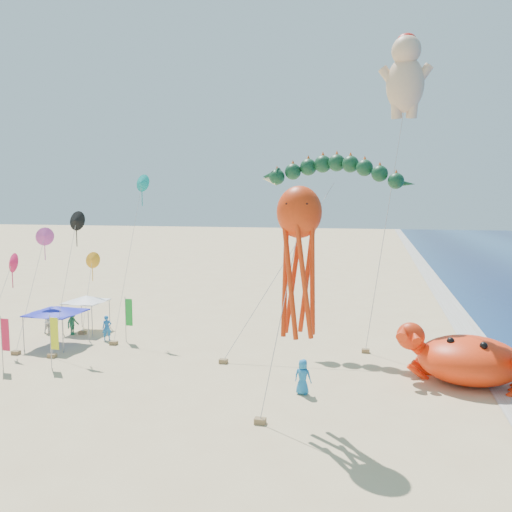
{
  "coord_description": "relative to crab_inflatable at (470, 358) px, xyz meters",
  "views": [
    {
      "loc": [
        5.12,
        -27.14,
        9.75
      ],
      "look_at": [
        -2.0,
        2.0,
        6.5
      ],
      "focal_mm": 35.0,
      "sensor_mm": 36.0,
      "label": 1
    }
  ],
  "objects": [
    {
      "name": "canopy_white",
      "position": [
        -26.34,
        5.12,
        1.04
      ],
      "size": [
        2.97,
        2.97,
        2.71
      ],
      "color": "gray",
      "rests_on": "ground"
    },
    {
      "name": "crab_inflatable",
      "position": [
        0.0,
        0.0,
        0.0
      ],
      "size": [
        7.26,
        5.95,
        3.18
      ],
      "color": "#FF340D",
      "rests_on": "ground"
    },
    {
      "name": "foam_strip",
      "position": [
        1.91,
        -0.82,
        -1.39
      ],
      "size": [
        320.0,
        320.0,
        0.0
      ],
      "primitive_type": "plane",
      "color": "silver",
      "rests_on": "ground"
    },
    {
      "name": "canopy_blue",
      "position": [
        -26.13,
        1.2,
        1.04
      ],
      "size": [
        3.53,
        3.53,
        2.71
      ],
      "color": "gray",
      "rests_on": "ground"
    },
    {
      "name": "feather_flags",
      "position": [
        -25.51,
        -1.17,
        0.61
      ],
      "size": [
        10.08,
        7.13,
        3.2
      ],
      "color": "gray",
      "rests_on": "ground"
    },
    {
      "name": "dragon_kite",
      "position": [
        -8.02,
        5.85,
        10.08
      ],
      "size": [
        11.13,
        7.68,
        12.59
      ],
      "color": "#0E351E",
      "rests_on": "ground"
    },
    {
      "name": "cherub_kite",
      "position": [
        -3.57,
        4.84,
        16.13
      ],
      "size": [
        3.37,
        2.03,
        19.92
      ],
      "color": "#E3B48A",
      "rests_on": "ground"
    },
    {
      "name": "small_kites",
      "position": [
        -25.71,
        2.88,
        5.44
      ],
      "size": [
        7.75,
        10.58,
        11.83
      ],
      "color": "orange",
      "rests_on": "ground"
    },
    {
      "name": "beachgoers",
      "position": [
        -23.18,
        0.8,
        -0.52
      ],
      "size": [
        21.14,
        9.36,
        1.83
      ],
      "color": "#D32147",
      "rests_on": "ground"
    },
    {
      "name": "ground",
      "position": [
        -10.09,
        -0.82,
        -1.4
      ],
      "size": [
        320.0,
        320.0,
        0.0
      ],
      "primitive_type": "plane",
      "color": "#D1B784",
      "rests_on": "ground"
    },
    {
      "name": "octopus_kite",
      "position": [
        -8.29,
        -6.56,
        6.27
      ],
      "size": [
        2.76,
        1.92,
        10.45
      ],
      "color": "red",
      "rests_on": "ground"
    }
  ]
}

